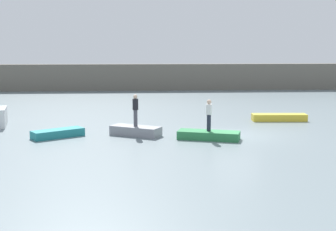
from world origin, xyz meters
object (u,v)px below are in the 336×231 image
Objects in this scene: rowboat_yellow at (279,117)px; person_white_shirt at (209,113)px; rowboat_teal at (58,133)px; person_dark_shirt at (135,109)px; rowboat_grey at (136,131)px; rowboat_green at (209,135)px.

rowboat_yellow is 8.18m from person_white_shirt.
person_dark_shirt is (4.28, 0.27, 1.31)m from rowboat_teal.
person_white_shirt is (-5.61, -5.84, 1.18)m from rowboat_yellow.
rowboat_teal is 14.64m from rowboat_yellow.
person_dark_shirt reaches higher than rowboat_grey.
person_white_shirt is at bearing 44.25° from rowboat_green.
person_white_shirt is at bearing -18.55° from person_dark_shirt.
rowboat_grey is (4.28, 0.27, 0.04)m from rowboat_teal.
rowboat_yellow is 2.02× the size of person_dark_shirt.
person_white_shirt is (3.94, -1.32, 1.15)m from rowboat_grey.
rowboat_green is 1.85× the size of person_dark_shirt.
rowboat_yellow is at bearing 63.85° from rowboat_green.
rowboat_green is 8.09m from rowboat_yellow.
rowboat_yellow reaches higher than rowboat_green.
rowboat_yellow is at bearing 25.30° from person_dark_shirt.
person_dark_shirt is at bearing -29.70° from rowboat_teal.
rowboat_grey is 0.86× the size of rowboat_green.
person_dark_shirt is (0.00, -0.00, 1.26)m from rowboat_grey.
rowboat_teal is 4.29m from rowboat_grey.
rowboat_yellow is 10.64m from person_dark_shirt.
rowboat_green is at bearing -131.03° from rowboat_yellow.
rowboat_green is 4.36m from person_dark_shirt.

